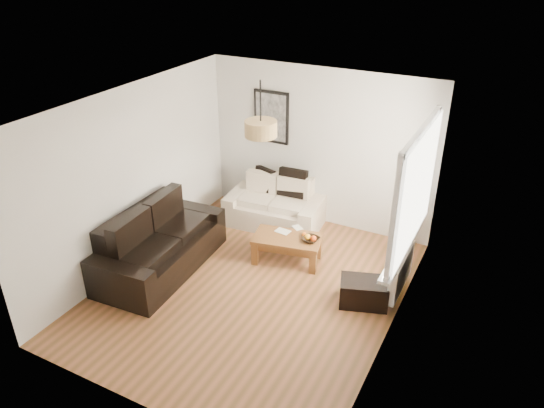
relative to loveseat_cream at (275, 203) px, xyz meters
The scene contains 21 objects.
floor 1.91m from the loveseat_cream, 72.47° to the right, with size 4.50×4.50×0.00m, color brown.
ceiling 2.89m from the loveseat_cream, 72.47° to the right, with size 3.80×4.50×0.00m, color white, non-canonical shape.
wall_back 1.17m from the loveseat_cream, 39.89° to the left, with size 3.80×0.04×2.60m, color silver, non-canonical shape.
wall_front 4.17m from the loveseat_cream, 82.06° to the right, with size 3.80×0.04×2.60m, color silver, non-canonical shape.
wall_left 2.41m from the loveseat_cream, 126.93° to the right, with size 0.04×4.50×2.60m, color silver, non-canonical shape.
wall_right 3.17m from the loveseat_cream, 35.86° to the right, with size 0.04×4.50×2.60m, color silver, non-canonical shape.
window_bay 2.88m from the loveseat_cream, 22.03° to the right, with size 0.14×1.90×1.60m, color white, non-canonical shape.
radiator 2.58m from the loveseat_cream, 22.36° to the right, with size 0.10×0.90×0.52m, color white.
poster 1.41m from the loveseat_cream, 123.19° to the left, with size 0.62×0.04×0.87m, color black, non-canonical shape.
pendant_shade 2.43m from the loveseat_cream, 69.20° to the right, with size 0.40×0.40×0.20m, color tan.
loveseat_cream is the anchor object (origin of this frame).
sofa_leather 2.10m from the loveseat_cream, 114.40° to the right, with size 2.07×1.01×0.90m, color black, non-canonical shape.
coffee_table 1.15m from the loveseat_cream, 53.42° to the right, with size 0.99×0.54×0.41m, color brown, non-canonical shape.
ottoman 2.44m from the loveseat_cream, 34.11° to the right, with size 0.62×0.40×0.35m, color black.
cushion_left 0.46m from the loveseat_cream, 147.36° to the left, with size 0.38×0.12×0.38m, color black.
cushion_right 0.46m from the loveseat_cream, 39.04° to the left, with size 0.46×0.14×0.46m, color black.
fruit_bowl 1.34m from the loveseat_cream, 39.75° to the right, with size 0.24×0.24×0.06m, color black.
orange_a 1.27m from the loveseat_cream, 40.75° to the right, with size 0.09×0.09×0.09m, color orange.
orange_b 1.35m from the loveseat_cream, 38.30° to the right, with size 0.09×0.09×0.09m, color #DD4812.
orange_c 1.19m from the loveseat_cream, 41.46° to the right, with size 0.07×0.07×0.07m, color orange.
papers 0.96m from the loveseat_cream, 55.59° to the right, with size 0.22×0.15×0.01m, color silver.
Camera 1 is at (2.89, -5.00, 4.33)m, focal length 34.13 mm.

